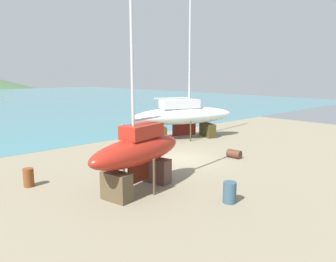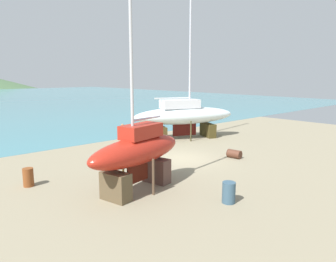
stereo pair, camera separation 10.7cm
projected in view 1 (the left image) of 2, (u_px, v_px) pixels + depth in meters
ground_plane at (220, 169)px, 19.07m from camera, size 47.27×47.27×0.00m
sailboat_far_slipway at (184, 115)px, 28.10m from camera, size 9.63×5.86×13.27m
sailboat_large_starboard at (138, 152)px, 15.23m from camera, size 6.25×2.99×11.47m
worker at (122, 134)px, 25.75m from camera, size 0.35×0.49×1.71m
barrel_ochre at (230, 192)px, 13.99m from camera, size 0.68×0.68×0.95m
barrel_rust_mid at (29, 177)px, 16.03m from camera, size 0.74×0.74×0.95m
barrel_tar_black at (234, 154)px, 21.62m from camera, size 0.68×0.99×0.57m
timber_plank_near at (110, 158)px, 21.32m from camera, size 0.96×1.51×0.15m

